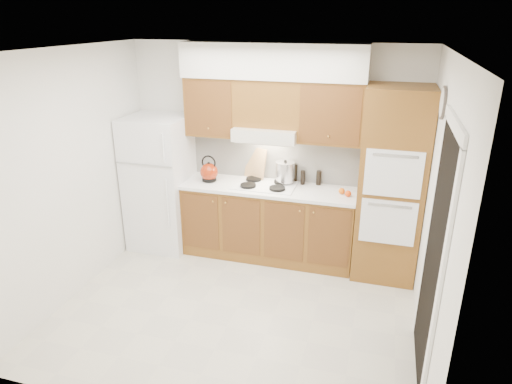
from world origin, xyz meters
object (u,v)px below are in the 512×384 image
at_px(fridge, 160,183).
at_px(oven_cabinet, 391,186).
at_px(kettle, 209,172).
at_px(stock_pot, 285,172).

distance_m(fridge, oven_cabinet, 2.86).
xyz_separation_m(fridge, oven_cabinet, (2.85, 0.03, 0.24)).
xyz_separation_m(oven_cabinet, kettle, (-2.18, -0.00, -0.04)).
relative_size(fridge, stock_pot, 7.25).
xyz_separation_m(fridge, stock_pot, (1.60, 0.21, 0.23)).
distance_m(oven_cabinet, kettle, 2.18).
bearing_deg(oven_cabinet, fridge, -179.30).
distance_m(oven_cabinet, stock_pot, 1.26).
bearing_deg(stock_pot, kettle, -169.33).
distance_m(kettle, stock_pot, 0.95).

